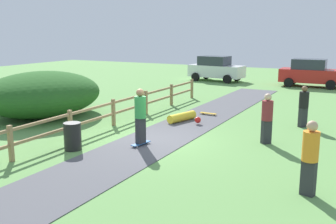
{
  "coord_description": "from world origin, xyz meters",
  "views": [
    {
      "loc": [
        6.7,
        -11.54,
        3.78
      ],
      "look_at": [
        0.35,
        0.46,
        1.0
      ],
      "focal_mm": 42.08,
      "sensor_mm": 36.0,
      "label": 1
    }
  ],
  "objects": [
    {
      "name": "ground_plane",
      "position": [
        0.0,
        0.0,
        0.0
      ],
      "size": [
        60.0,
        60.0,
        0.0
      ],
      "primitive_type": "plane",
      "color": "#60934C"
    },
    {
      "name": "parked_car_red",
      "position": [
        2.72,
        17.2,
        0.96
      ],
      "size": [
        4.24,
        2.07,
        1.92
      ],
      "color": "red",
      "rests_on": "ground_plane"
    },
    {
      "name": "wooden_fence",
      "position": [
        -2.6,
        0.0,
        0.67
      ],
      "size": [
        0.12,
        18.12,
        1.1
      ],
      "color": "#997A51",
      "rests_on": "ground_plane"
    },
    {
      "name": "parked_car_white",
      "position": [
        -4.3,
        17.2,
        0.96
      ],
      "size": [
        4.35,
        2.32,
        1.92
      ],
      "color": "silver",
      "rests_on": "ground_plane"
    },
    {
      "name": "bystander_black",
      "position": [
        4.27,
        4.67,
        0.91
      ],
      "size": [
        0.53,
        0.53,
        1.67
      ],
      "color": "#2D2D33",
      "rests_on": "ground_plane"
    },
    {
      "name": "asphalt_path",
      "position": [
        0.0,
        0.0,
        0.01
      ],
      "size": [
        2.4,
        28.0,
        0.02
      ],
      "primitive_type": "cube",
      "color": "#515156",
      "rests_on": "ground_plane"
    },
    {
      "name": "trash_bin",
      "position": [
        -1.8,
        -2.09,
        0.45
      ],
      "size": [
        0.56,
        0.56,
        0.9
      ],
      "primitive_type": "cylinder",
      "color": "black",
      "rests_on": "ground_plane"
    },
    {
      "name": "bush_large",
      "position": [
        -6.58,
        1.37,
        1.01
      ],
      "size": [
        4.75,
        5.7,
        2.02
      ],
      "primitive_type": "ellipsoid",
      "color": "#23561E",
      "rests_on": "ground_plane"
    },
    {
      "name": "bystander_orange",
      "position": [
        5.54,
        -2.31,
        1.0
      ],
      "size": [
        0.47,
        0.47,
        1.8
      ],
      "color": "#2D2D33",
      "rests_on": "ground_plane"
    },
    {
      "name": "skateboard_loose",
      "position": [
        0.06,
        4.98,
        0.09
      ],
      "size": [
        0.81,
        0.25,
        0.08
      ],
      "color": "#BF8C19",
      "rests_on": "asphalt_path"
    },
    {
      "name": "bystander_maroon",
      "position": [
        3.57,
        1.58,
        0.96
      ],
      "size": [
        0.54,
        0.54,
        1.74
      ],
      "color": "#2D2D33",
      "rests_on": "ground_plane"
    },
    {
      "name": "skater_riding",
      "position": [
        -0.07,
        -0.7,
        1.1
      ],
      "size": [
        0.44,
        0.82,
        1.93
      ],
      "color": "#265999",
      "rests_on": "asphalt_path"
    },
    {
      "name": "skater_fallen",
      "position": [
        -0.38,
        3.24,
        0.2
      ],
      "size": [
        1.34,
        1.55,
        0.36
      ],
      "color": "yellow",
      "rests_on": "asphalt_path"
    }
  ]
}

